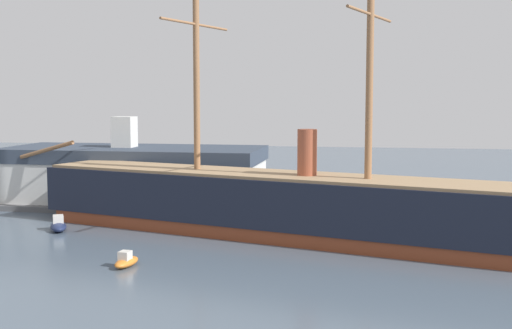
{
  "coord_description": "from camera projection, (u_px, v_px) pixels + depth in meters",
  "views": [
    {
      "loc": [
        12.3,
        -24.21,
        16.72
      ],
      "look_at": [
        1.5,
        35.78,
        10.54
      ],
      "focal_mm": 47.08,
      "sensor_mm": 36.0,
      "label": 1
    }
  ],
  "objects": [
    {
      "name": "tall_ship",
      "position": [
        277.0,
        204.0,
        80.0
      ],
      "size": [
        74.63,
        28.3,
        36.85
      ],
      "color": "brown",
      "rests_on": "ground"
    },
    {
      "name": "dockside_warehouse_left",
      "position": [
        135.0,
        176.0,
        103.74
      ],
      "size": [
        42.45,
        18.86,
        13.66
      ],
      "color": "#565659",
      "rests_on": "ground"
    },
    {
      "name": "motorboat_far_left",
      "position": [
        58.0,
        225.0,
        83.72
      ],
      "size": [
        3.94,
        4.99,
        1.95
      ],
      "color": "#1E284C",
      "rests_on": "ground"
    },
    {
      "name": "motorboat_alongside_bow",
      "position": [
        126.0,
        261.0,
        66.1
      ],
      "size": [
        2.06,
        4.0,
        1.61
      ],
      "color": "orange",
      "rests_on": "ground"
    }
  ]
}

